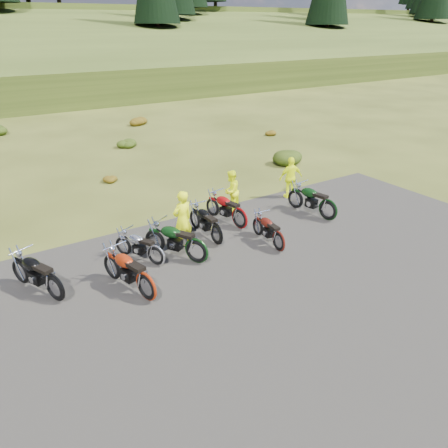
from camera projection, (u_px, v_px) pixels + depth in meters
ground at (229, 268)px, 12.80m from camera, size 300.00×300.00×0.00m
gravel_pad at (272, 301)px, 11.27m from camera, size 20.00×12.00×0.04m
shrub_4 at (109, 178)px, 19.51m from camera, size 0.77×0.77×0.45m
shrub_5 at (126, 142)px, 24.95m from camera, size 1.03×1.03×0.61m
shrub_6 at (137, 120)px, 30.38m from camera, size 1.30×1.30×0.77m
shrub_7 at (289, 154)px, 22.10m from camera, size 1.56×1.56×0.92m
shrub_8 at (269, 132)px, 27.67m from camera, size 0.77×0.77×0.45m
motorcycle_0 at (57, 301)px, 11.26m from camera, size 1.53×2.30×1.15m
motorcycle_1 at (148, 300)px, 11.29m from camera, size 1.29×2.36×1.17m
motorcycle_2 at (197, 263)px, 13.02m from camera, size 1.76×2.32×1.17m
motorcycle_3 at (157, 266)px, 12.89m from camera, size 1.41×1.93×0.97m
motorcycle_4 at (278, 251)px, 13.71m from camera, size 0.78×1.90×0.97m
motorcycle_5 at (217, 245)px, 14.11m from camera, size 0.69×2.07×1.08m
motorcycle_6 at (239, 229)px, 15.20m from camera, size 1.05×2.20×1.11m
motorcycle_7 at (327, 221)px, 15.83m from camera, size 1.11×2.32×1.17m
person_middle at (182, 221)px, 13.50m from camera, size 0.76×0.57×1.90m
person_right_a at (231, 192)px, 16.26m from camera, size 0.97×0.91×1.59m
person_right_b at (291, 178)px, 17.53m from camera, size 1.05×0.62×1.68m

